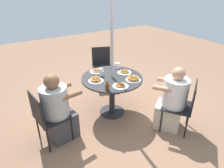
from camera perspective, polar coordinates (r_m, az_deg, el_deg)
name	(u,v)px	position (r m, az deg, el deg)	size (l,w,h in m)	color
ground_plane	(112,112)	(3.79, 0.00, -7.96)	(12.00, 12.00, 0.00)	#8C664C
patio_table	(112,85)	(3.49, 0.00, -0.22)	(1.05, 1.05, 0.72)	#28282B
umbrella_pole	(112,50)	(3.24, 0.00, 9.76)	(0.05, 0.05, 2.42)	#ADADB2
patio_chair_north	(183,104)	(3.31, 19.75, -5.39)	(0.62, 0.62, 0.86)	black
diner_north	(172,102)	(3.32, 16.71, -4.97)	(0.59, 0.57, 1.08)	beige
patio_chair_east	(102,64)	(4.62, -2.87, 5.74)	(0.58, 0.58, 0.86)	black
patio_chair_south	(47,115)	(3.03, -18.21, -8.46)	(0.50, 0.50, 0.86)	black
diner_south	(58,111)	(3.08, -15.16, -7.41)	(0.44, 0.57, 1.09)	#3D3D42
pancake_plate_a	(97,71)	(3.65, -4.40, 3.71)	(0.25, 0.25, 0.04)	white
pancake_plate_b	(120,86)	(3.13, 2.44, -0.47)	(0.25, 0.25, 0.05)	white
pancake_plate_c	(124,72)	(3.60, 3.56, 3.45)	(0.25, 0.25, 0.05)	white
pancake_plate_d	(96,80)	(3.29, -4.64, 1.11)	(0.25, 0.25, 0.06)	white
pancake_plate_e	(133,79)	(3.34, 6.07, 1.47)	(0.25, 0.25, 0.07)	white
syrup_bottle	(107,87)	(3.00, -1.37, -0.76)	(0.09, 0.06, 0.15)	#602D0F
coffee_cup	(118,66)	(3.76, 1.62, 5.23)	(0.09, 0.09, 0.11)	white
drinking_glass_a	(101,72)	(3.47, -3.18, 3.41)	(0.07, 0.07, 0.13)	silver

